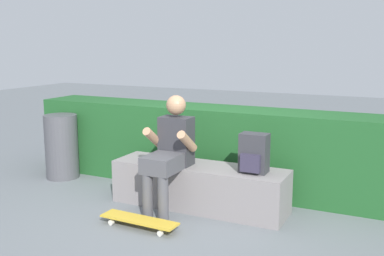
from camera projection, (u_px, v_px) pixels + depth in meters
ground_plane at (183, 219)px, 4.65m from camera, size 24.00×24.00×0.00m
bench_main at (199, 186)px, 4.96m from camera, size 1.91×0.52×0.47m
person_skater at (170, 150)px, 4.78m from camera, size 0.49×0.62×1.22m
skateboard_near_person at (139, 220)px, 4.43m from camera, size 0.81×0.23×0.09m
backpack_on_bench at (254, 154)px, 4.61m from camera, size 0.28×0.23×0.40m
hedge_row at (223, 148)px, 5.61m from camera, size 5.10×0.63×0.99m
trash_bin at (62, 146)px, 6.03m from camera, size 0.43×0.43×0.84m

